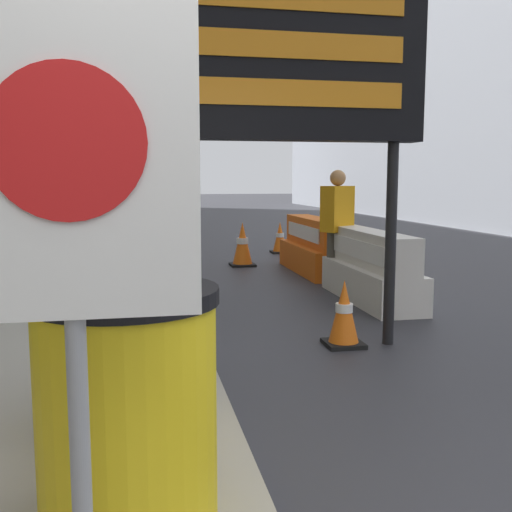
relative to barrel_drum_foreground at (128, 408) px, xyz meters
The scene contains 11 objects.
barrel_drum_foreground is the anchor object (origin of this frame).
barrel_drum_middle 0.94m from the barrel_drum_foreground, 92.85° to the left, with size 0.72×0.72×0.95m.
warning_sign 1.04m from the barrel_drum_foreground, 102.66° to the right, with size 0.71×0.08×1.94m.
message_board 3.65m from the barrel_drum_foreground, 62.71° to the left, with size 2.35×0.36×3.45m.
jersey_barrier_white 5.45m from the barrel_drum_foreground, 57.95° to the left, with size 0.60×2.08×0.87m.
jersey_barrier_orange_far 7.57m from the barrel_drum_foreground, 67.53° to the left, with size 0.64×2.16×0.88m.
traffic_cone_near 8.15m from the barrel_drum_foreground, 76.75° to the left, with size 0.43×0.43×0.77m.
traffic_cone_mid 3.35m from the barrel_drum_foreground, 55.74° to the left, with size 0.34×0.34×0.61m.
traffic_cone_far 10.03m from the barrel_drum_foreground, 72.93° to the left, with size 0.36×0.36×0.64m.
traffic_light_near_curb 11.06m from the barrel_drum_foreground, 83.66° to the left, with size 0.28×0.44×4.20m.
pedestrian_worker 6.20m from the barrel_drum_foreground, 63.50° to the left, with size 0.50×0.44×1.63m.
Camera 1 is at (-0.54, -1.68, 1.50)m, focal length 42.00 mm.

